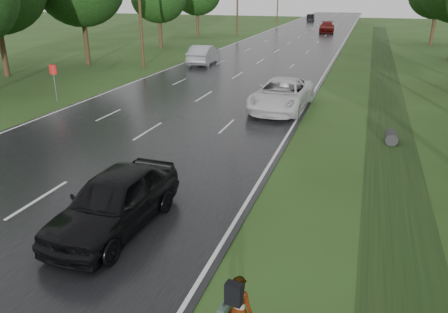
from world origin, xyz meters
The scene contains 15 objects.
ground centered at (0.00, 0.00, 0.00)m, with size 220.00×220.00×0.00m, color #274016.
road centered at (0.00, 45.00, 0.02)m, with size 14.00×180.00×0.04m, color black.
edge_stripe_east centered at (6.75, 45.00, 0.04)m, with size 0.12×180.00×0.01m, color silver.
edge_stripe_west centered at (-6.75, 45.00, 0.04)m, with size 0.12×180.00×0.01m, color silver.
center_line centered at (0.00, 45.00, 0.04)m, with size 0.12×180.00×0.01m, color silver.
drainage_ditch centered at (11.50, 18.71, 0.04)m, with size 2.20×120.00×0.56m.
road_sign centered at (-8.50, 12.00, 1.64)m, with size 0.50×0.06×2.30m.
utility_pole_mid centered at (-9.20, 25.00, 5.20)m, with size 1.60×0.26×10.00m.
utility_pole_far centered at (-9.20, 55.00, 5.20)m, with size 1.60×0.26×10.00m.
pedestrian centered at (8.18, -4.01, 0.82)m, with size 0.75×0.71×1.60m.
white_pickup centered at (5.50, 14.27, 0.92)m, with size 2.91×6.32×1.76m, color silver.
dark_sedan centered at (3.50, -0.79, 0.91)m, with size 2.06×5.13×1.75m, color black.
silver_sedan centered at (-4.70, 28.62, 0.92)m, with size 1.87×5.36×1.77m, color #919499.
far_car_red centered at (3.11, 65.27, 0.88)m, with size 2.36×5.81×1.69m, color maroon.
far_car_dark centered at (-3.15, 93.13, 0.77)m, with size 1.55×4.44×1.46m, color black.
Camera 1 is at (10.05, -10.62, 6.66)m, focal length 35.00 mm.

